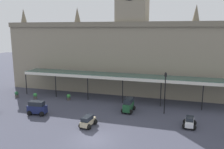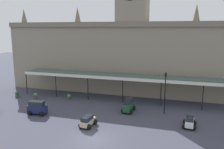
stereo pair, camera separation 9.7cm
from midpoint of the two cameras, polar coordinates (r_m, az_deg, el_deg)
The scene contains 11 objects.
ground_plane at distance 23.95m, azimuth -4.49°, elevation -15.66°, with size 140.00×140.00×0.00m, color #3D3F4E.
station_building at distance 39.37m, azimuth 5.03°, elevation 5.06°, with size 43.72×5.79×19.88m.
entrance_canopy at distance 34.86m, azimuth 3.27°, elevation -0.41°, with size 33.21×3.26×3.96m.
car_white_sedan at distance 27.73m, azimuth 18.63°, elevation -11.23°, with size 1.62×2.11×1.19m.
car_green_van at distance 30.91m, azimuth 4.18°, elevation -7.70°, with size 1.68×2.45×1.77m.
car_beige_estate at distance 26.62m, azimuth -5.86°, elevation -11.49°, with size 1.70×2.33×1.27m.
car_navy_van at distance 31.34m, azimuth -17.83°, elevation -7.96°, with size 2.49×1.77×1.77m.
victorian_lamppost at distance 30.18m, azimuth 13.04°, elevation -3.37°, with size 0.30×0.30×5.48m.
planter_by_canopy at distance 40.26m, azimuth -22.29°, elevation -4.51°, with size 0.60×0.60×0.96m.
planter_forecourt_centre at distance 36.40m, azimuth -10.52°, elevation -5.46°, with size 0.60×0.60×0.96m.
planter_near_kerb at distance 38.29m, azimuth -18.24°, elevation -5.01°, with size 0.60×0.60×0.96m.
Camera 2 is at (7.84, -19.89, 10.81)m, focal length 37.15 mm.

